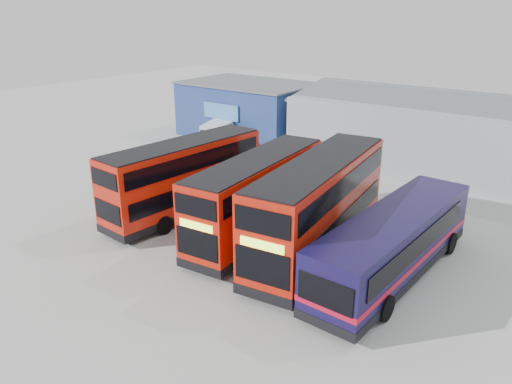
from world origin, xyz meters
name	(u,v)px	position (x,y,z in m)	size (l,w,h in m)	color
ground_plane	(251,236)	(0.00, 0.00, 0.00)	(120.00, 120.00, 0.00)	#9E9E99
office_block	(249,109)	(-14.00, 17.99, 2.58)	(12.30, 8.32, 5.12)	navy
maintenance_shed	(499,139)	(8.00, 20.00, 2.60)	(30.50, 12.00, 5.89)	#8F959D
double_decker_left	(185,179)	(-5.02, 0.07, 2.25)	(3.35, 10.84, 4.52)	red
double_decker_centre	(257,199)	(0.36, 0.11, 2.24)	(3.60, 10.86, 4.51)	red
double_decker_right	(318,209)	(3.94, 0.39, 2.46)	(4.28, 11.93, 4.94)	red
single_decker_blue	(393,246)	(7.94, 0.36, 1.60)	(3.26, 11.99, 3.22)	#0E0D39
panel_van	(222,132)	(-13.58, 13.46, 1.28)	(3.69, 5.61, 2.29)	silver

